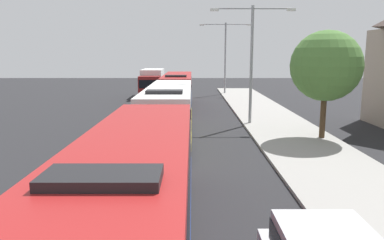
% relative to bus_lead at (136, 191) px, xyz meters
% --- Properties ---
extents(bus_lead, '(2.58, 10.84, 3.21)m').
position_rel_bus_lead_xyz_m(bus_lead, '(0.00, 0.00, 0.00)').
color(bus_lead, maroon).
rests_on(bus_lead, ground_plane).
extents(bus_second_in_line, '(2.58, 11.73, 3.21)m').
position_rel_bus_lead_xyz_m(bus_second_in_line, '(0.00, 12.86, 0.00)').
color(bus_second_in_line, silver).
rests_on(bus_second_in_line, ground_plane).
extents(bus_middle, '(2.58, 12.10, 3.21)m').
position_rel_bus_lead_xyz_m(bus_middle, '(0.00, 25.96, 0.00)').
color(bus_middle, maroon).
rests_on(bus_middle, ground_plane).
extents(box_truck_oncoming, '(2.35, 7.00, 3.15)m').
position_rel_bus_lead_xyz_m(box_truck_oncoming, '(-3.30, 34.82, 0.01)').
color(box_truck_oncoming, maroon).
rests_on(box_truck_oncoming, ground_plane).
extents(streetlamp_mid, '(5.70, 0.28, 7.97)m').
position_rel_bus_lead_xyz_m(streetlamp_mid, '(5.40, 17.34, 3.35)').
color(streetlamp_mid, gray).
rests_on(streetlamp_mid, sidewalk).
extents(streetlamp_far, '(6.33, 0.28, 8.49)m').
position_rel_bus_lead_xyz_m(streetlamp_far, '(5.40, 37.75, 3.67)').
color(streetlamp_far, gray).
rests_on(streetlamp_far, sidewalk).
extents(roadside_tree, '(3.97, 3.97, 6.10)m').
position_rel_bus_lead_xyz_m(roadside_tree, '(8.85, 12.61, 2.56)').
color(roadside_tree, '#4C3823').
rests_on(roadside_tree, sidewalk).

